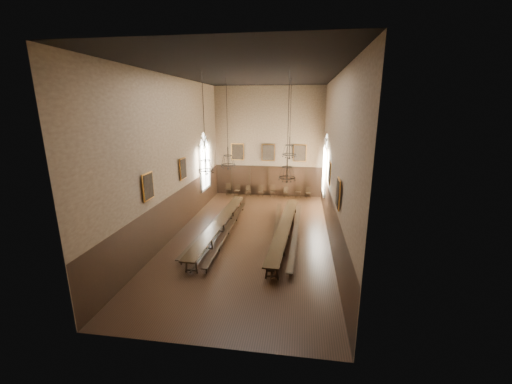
% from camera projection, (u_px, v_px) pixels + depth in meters
% --- Properties ---
extents(floor, '(9.00, 18.00, 0.02)m').
position_uv_depth(floor, '(252.00, 236.00, 18.49)').
color(floor, black).
rests_on(floor, ground).
extents(ceiling, '(9.00, 18.00, 0.02)m').
position_uv_depth(ceiling, '(251.00, 73.00, 16.14)').
color(ceiling, black).
rests_on(ceiling, ground).
extents(wall_back, '(9.00, 0.02, 9.00)m').
position_uv_depth(wall_back, '(268.00, 143.00, 25.92)').
color(wall_back, '#897154').
rests_on(wall_back, ground).
extents(wall_front, '(9.00, 0.02, 9.00)m').
position_uv_depth(wall_front, '(200.00, 212.00, 8.70)').
color(wall_front, '#897154').
rests_on(wall_front, ground).
extents(wall_left, '(0.02, 18.00, 9.00)m').
position_uv_depth(wall_left, '(174.00, 158.00, 17.94)').
color(wall_left, '#897154').
rests_on(wall_left, ground).
extents(wall_right, '(0.02, 18.00, 9.00)m').
position_uv_depth(wall_right, '(335.00, 162.00, 16.69)').
color(wall_right, '#897154').
rests_on(wall_right, ground).
extents(wainscot_panelling, '(9.00, 18.00, 2.50)m').
position_uv_depth(wainscot_panelling, '(251.00, 215.00, 18.16)').
color(wainscot_panelling, black).
rests_on(wainscot_panelling, floor).
extents(table_left, '(0.97, 10.47, 0.82)m').
position_uv_depth(table_left, '(220.00, 227.00, 18.69)').
color(table_left, black).
rests_on(table_left, floor).
extents(table_right, '(1.35, 10.32, 0.80)m').
position_uv_depth(table_right, '(284.00, 231.00, 18.06)').
color(table_right, black).
rests_on(table_right, floor).
extents(bench_left_outer, '(0.66, 9.12, 0.41)m').
position_uv_depth(bench_left_outer, '(210.00, 228.00, 18.98)').
color(bench_left_outer, black).
rests_on(bench_left_outer, floor).
extents(bench_left_inner, '(0.34, 9.93, 0.45)m').
position_uv_depth(bench_left_inner, '(229.00, 230.00, 18.57)').
color(bench_left_inner, black).
rests_on(bench_left_inner, floor).
extents(bench_right_inner, '(0.65, 9.96, 0.45)m').
position_uv_depth(bench_right_inner, '(276.00, 231.00, 18.39)').
color(bench_right_inner, black).
rests_on(bench_right_inner, floor).
extents(bench_right_outer, '(0.60, 10.02, 0.45)m').
position_uv_depth(bench_right_outer, '(296.00, 233.00, 18.17)').
color(bench_right_outer, black).
rests_on(bench_right_outer, floor).
extents(chair_0, '(0.54, 0.54, 0.99)m').
position_uv_depth(chair_0, '(229.00, 191.00, 27.07)').
color(chair_0, black).
rests_on(chair_0, floor).
extents(chair_1, '(0.48, 0.48, 0.92)m').
position_uv_depth(chair_1, '(237.00, 192.00, 26.88)').
color(chair_1, black).
rests_on(chair_1, floor).
extents(chair_2, '(0.50, 0.50, 0.88)m').
position_uv_depth(chair_2, '(249.00, 193.00, 26.80)').
color(chair_2, black).
rests_on(chair_2, floor).
extents(chair_3, '(0.47, 0.47, 0.94)m').
position_uv_depth(chair_3, '(260.00, 193.00, 26.65)').
color(chair_3, black).
rests_on(chair_3, floor).
extents(chair_4, '(0.48, 0.48, 0.98)m').
position_uv_depth(chair_4, '(273.00, 193.00, 26.47)').
color(chair_4, black).
rests_on(chair_4, floor).
extents(chair_5, '(0.49, 0.49, 0.89)m').
position_uv_depth(chair_5, '(286.00, 194.00, 26.40)').
color(chair_5, black).
rests_on(chair_5, floor).
extents(chair_6, '(0.46, 0.46, 1.01)m').
position_uv_depth(chair_6, '(298.00, 194.00, 26.26)').
color(chair_6, black).
rests_on(chair_6, floor).
extents(chair_7, '(0.44, 0.44, 0.88)m').
position_uv_depth(chair_7, '(308.00, 195.00, 26.16)').
color(chair_7, black).
rests_on(chair_7, floor).
extents(chandelier_back_left, '(0.91, 0.91, 5.34)m').
position_uv_depth(chandelier_back_left, '(228.00, 160.00, 19.59)').
color(chandelier_back_left, black).
rests_on(chandelier_back_left, ceiling).
extents(chandelier_back_right, '(0.90, 0.90, 4.74)m').
position_uv_depth(chandelier_back_right, '(290.00, 150.00, 19.85)').
color(chandelier_back_right, black).
rests_on(chandelier_back_right, ceiling).
extents(chandelier_front_left, '(0.76, 0.76, 4.86)m').
position_uv_depth(chandelier_front_left, '(206.00, 163.00, 15.61)').
color(chandelier_front_left, black).
rests_on(chandelier_front_left, ceiling).
extents(chandelier_front_right, '(0.77, 0.77, 4.97)m').
position_uv_depth(chandelier_front_right, '(287.00, 170.00, 14.39)').
color(chandelier_front_right, black).
rests_on(chandelier_front_right, ceiling).
extents(portrait_back_0, '(1.10, 0.12, 1.40)m').
position_uv_depth(portrait_back_0, '(238.00, 152.00, 26.37)').
color(portrait_back_0, orange).
rests_on(portrait_back_0, wall_back).
extents(portrait_back_1, '(1.10, 0.12, 1.40)m').
position_uv_depth(portrait_back_1, '(268.00, 152.00, 26.01)').
color(portrait_back_1, orange).
rests_on(portrait_back_1, wall_back).
extents(portrait_back_2, '(1.10, 0.12, 1.40)m').
position_uv_depth(portrait_back_2, '(300.00, 153.00, 25.64)').
color(portrait_back_2, orange).
rests_on(portrait_back_2, wall_back).
extents(portrait_left_0, '(0.12, 1.00, 1.30)m').
position_uv_depth(portrait_left_0, '(183.00, 169.00, 19.09)').
color(portrait_left_0, orange).
rests_on(portrait_left_0, wall_left).
extents(portrait_left_1, '(0.12, 1.00, 1.30)m').
position_uv_depth(portrait_left_1, '(148.00, 186.00, 14.79)').
color(portrait_left_1, orange).
rests_on(portrait_left_1, wall_left).
extents(portrait_right_0, '(0.12, 1.00, 1.30)m').
position_uv_depth(portrait_right_0, '(330.00, 173.00, 17.87)').
color(portrait_right_0, orange).
rests_on(portrait_right_0, wall_right).
extents(portrait_right_1, '(0.12, 1.00, 1.30)m').
position_uv_depth(portrait_right_1, '(338.00, 193.00, 13.57)').
color(portrait_right_1, orange).
rests_on(portrait_right_1, wall_right).
extents(window_right, '(0.20, 2.20, 4.60)m').
position_uv_depth(window_right, '(325.00, 164.00, 22.24)').
color(window_right, white).
rests_on(window_right, wall_right).
extents(window_left, '(0.20, 2.20, 4.60)m').
position_uv_depth(window_left, '(205.00, 161.00, 23.47)').
color(window_left, white).
rests_on(window_left, wall_left).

